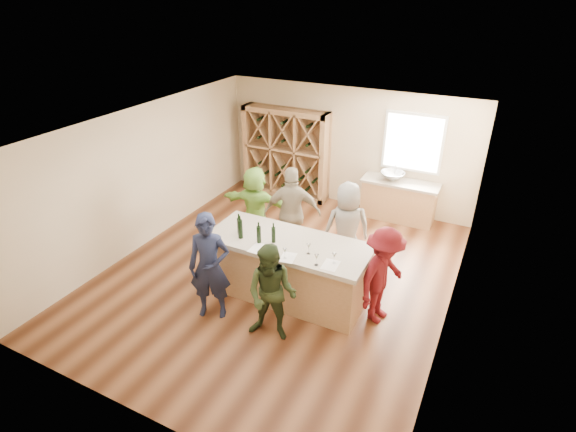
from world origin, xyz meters
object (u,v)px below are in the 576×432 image
at_px(person_server, 383,276).
at_px(person_far_mid, 292,213).
at_px(person_far_right, 347,227).
at_px(sink, 392,176).
at_px(wine_bottle_d, 259,235).
at_px(wine_bottle_a, 239,226).
at_px(wine_bottle_e, 274,235).
at_px(person_far_left, 256,205).
at_px(person_near_right, 272,294).
at_px(wine_bottle_b, 240,229).
at_px(tasting_counter_base, 288,271).
at_px(person_near_left, 210,267).
at_px(wine_rack, 286,153).

height_order(person_server, person_far_mid, person_far_mid).
height_order(person_server, person_far_right, person_far_right).
relative_size(sink, person_far_right, 0.31).
bearing_deg(wine_bottle_d, wine_bottle_a, 164.61).
relative_size(wine_bottle_e, person_far_left, 0.17).
distance_m(wine_bottle_a, person_near_right, 1.48).
xyz_separation_m(wine_bottle_b, wine_bottle_d, (0.35, 0.00, -0.02)).
distance_m(sink, person_server, 3.67).
xyz_separation_m(tasting_counter_base, person_far_mid, (-0.51, 1.19, 0.43)).
bearing_deg(person_near_left, wine_bottle_b, 58.30).
xyz_separation_m(wine_bottle_b, person_near_right, (1.00, -0.77, -0.45)).
height_order(person_near_left, person_far_right, person_near_left).
xyz_separation_m(wine_rack, wine_bottle_e, (1.74, -3.87, 0.11)).
relative_size(wine_bottle_e, person_near_left, 0.15).
distance_m(sink, person_near_left, 4.94).
height_order(wine_bottle_a, person_far_left, person_far_left).
bearing_deg(wine_bottle_d, tasting_counter_base, 31.87).
bearing_deg(person_far_mid, wine_bottle_b, 57.12).
bearing_deg(wine_rack, wine_bottle_e, -65.81).
bearing_deg(person_near_left, person_server, 1.66).
relative_size(person_near_left, person_server, 1.11).
xyz_separation_m(wine_bottle_e, person_near_left, (-0.67, -0.86, -0.31)).
xyz_separation_m(wine_rack, tasting_counter_base, (1.94, -3.74, -0.60)).
relative_size(wine_rack, person_far_mid, 1.18).
height_order(wine_bottle_d, person_far_left, person_far_left).
distance_m(person_far_right, person_far_left, 2.02).
bearing_deg(sink, wine_bottle_a, -113.02).
relative_size(wine_bottle_b, person_far_right, 0.19).
height_order(wine_rack, person_far_left, wine_rack).
bearing_deg(sink, person_far_mid, -117.00).
height_order(wine_bottle_a, person_server, person_server).
distance_m(sink, person_far_left, 3.18).
bearing_deg(wine_rack, person_near_left, -77.28).
xyz_separation_m(person_near_right, person_far_right, (0.33, 2.26, 0.07)).
height_order(wine_rack, person_near_left, wine_rack).
height_order(wine_bottle_e, person_near_left, person_near_left).
height_order(sink, wine_bottle_a, wine_bottle_a).
xyz_separation_m(wine_rack, person_near_right, (2.19, -4.77, -0.31)).
bearing_deg(person_near_left, person_far_mid, 58.07).
bearing_deg(person_far_right, wine_bottle_a, 11.91).
height_order(wine_bottle_d, wine_bottle_e, wine_bottle_d).
bearing_deg(wine_bottle_b, person_near_left, -99.30).
relative_size(tasting_counter_base, wine_bottle_e, 9.64).
bearing_deg(person_server, person_far_left, 82.16).
relative_size(wine_bottle_a, person_server, 0.17).
relative_size(wine_rack, person_near_right, 1.38).
distance_m(wine_bottle_b, wine_bottle_e, 0.57).
height_order(tasting_counter_base, person_far_mid, person_far_mid).
bearing_deg(tasting_counter_base, person_near_right, -76.51).
height_order(tasting_counter_base, wine_bottle_b, wine_bottle_b).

